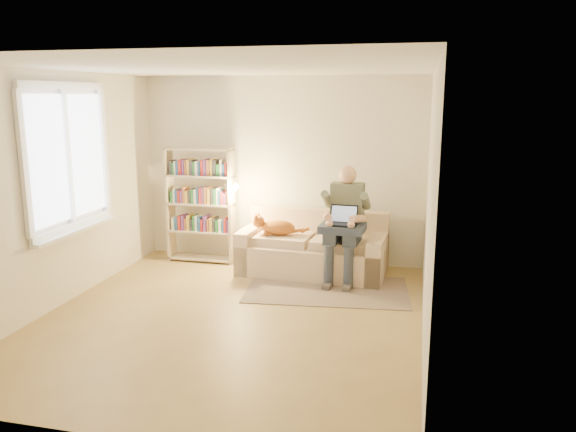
% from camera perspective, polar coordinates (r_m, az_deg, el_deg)
% --- Properties ---
extents(floor, '(4.50, 4.50, 0.00)m').
position_cam_1_polar(floor, '(6.15, -5.79, -10.21)').
color(floor, olive).
rests_on(floor, ground).
extents(ceiling, '(4.00, 4.50, 0.02)m').
position_cam_1_polar(ceiling, '(5.69, -6.36, 14.78)').
color(ceiling, white).
rests_on(ceiling, wall_back).
extents(wall_left, '(0.02, 4.50, 2.60)m').
position_cam_1_polar(wall_left, '(6.71, -22.42, 2.38)').
color(wall_left, silver).
rests_on(wall_left, floor).
extents(wall_right, '(0.02, 4.50, 2.60)m').
position_cam_1_polar(wall_right, '(5.46, 14.16, 0.88)').
color(wall_right, silver).
rests_on(wall_right, floor).
extents(wall_back, '(4.00, 0.02, 2.60)m').
position_cam_1_polar(wall_back, '(7.91, -0.66, 4.66)').
color(wall_back, silver).
rests_on(wall_back, floor).
extents(wall_front, '(4.00, 0.02, 2.60)m').
position_cam_1_polar(wall_front, '(3.79, -17.39, -4.23)').
color(wall_front, silver).
rests_on(wall_front, floor).
extents(window, '(0.12, 1.52, 1.69)m').
position_cam_1_polar(window, '(6.83, -21.14, 3.28)').
color(window, white).
rests_on(window, wall_left).
extents(sofa, '(1.96, 0.97, 0.81)m').
position_cam_1_polar(sofa, '(7.51, 2.57, -3.59)').
color(sofa, beige).
rests_on(sofa, floor).
extents(person, '(0.45, 0.69, 1.46)m').
position_cam_1_polar(person, '(7.15, 5.81, -0.19)').
color(person, slate).
rests_on(person, sofa).
extents(cat, '(0.69, 0.27, 0.25)m').
position_cam_1_polar(cat, '(7.44, -1.13, -1.11)').
color(cat, orange).
rests_on(cat, sofa).
extents(blanket, '(0.57, 0.48, 0.09)m').
position_cam_1_polar(blanket, '(7.02, 5.69, -1.23)').
color(blanket, '#293349').
rests_on(blanket, person).
extents(laptop, '(0.36, 0.32, 0.29)m').
position_cam_1_polar(laptop, '(7.01, 5.72, -0.37)').
color(laptop, black).
rests_on(laptop, blanket).
extents(bookshelf, '(1.08, 0.30, 1.63)m').
position_cam_1_polar(bookshelf, '(7.98, -8.86, 1.68)').
color(bookshelf, '#C3B193').
rests_on(bookshelf, floor).
extents(rug, '(2.07, 1.36, 0.01)m').
position_cam_1_polar(rug, '(6.94, 3.99, -7.47)').
color(rug, '#836E5F').
rests_on(rug, floor).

